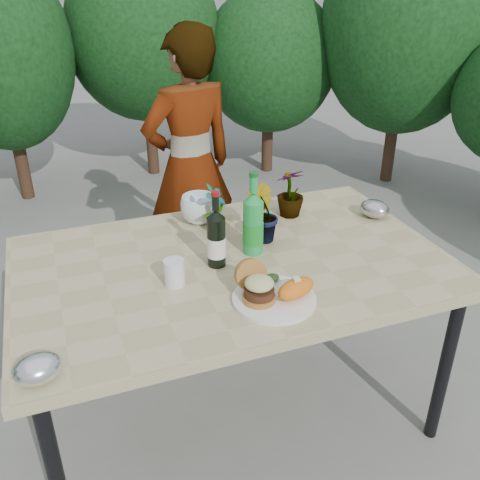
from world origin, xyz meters
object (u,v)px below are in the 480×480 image
object	(u,v)px
patio_table	(233,274)
person	(190,167)
dinner_plate	(274,299)
wine_bottle	(216,239)

from	to	relation	value
patio_table	person	xyz separation A→B (m)	(0.13, 1.06, 0.05)
patio_table	person	bearing A→B (deg)	82.88
dinner_plate	person	distance (m)	1.35
dinner_plate	wine_bottle	size ratio (longest dim) A/B	0.96
wine_bottle	person	distance (m)	1.08
patio_table	dinner_plate	distance (m)	0.30
dinner_plate	person	size ratio (longest dim) A/B	0.19
patio_table	dinner_plate	world-z (taller)	dinner_plate
patio_table	wine_bottle	distance (m)	0.18
patio_table	wine_bottle	size ratio (longest dim) A/B	5.48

